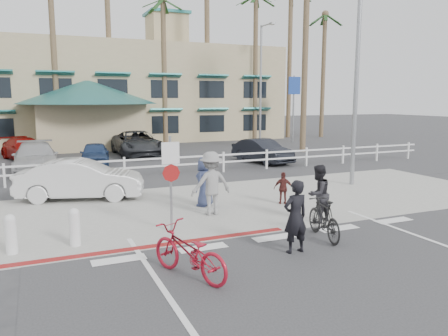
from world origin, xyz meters
name	(u,v)px	position (x,y,z in m)	size (l,w,h in m)	color
ground	(287,245)	(0.00, 0.00, 0.00)	(140.00, 140.00, 0.00)	#333335
bike_path	(339,275)	(0.00, -2.00, 0.00)	(12.00, 16.00, 0.01)	#333335
sidewalk_plaza	(218,204)	(0.00, 4.50, 0.01)	(22.00, 7.00, 0.01)	gray
cross_street	(181,184)	(0.00, 8.50, 0.00)	(40.00, 5.00, 0.01)	#333335
parking_lot	(134,157)	(0.00, 18.00, 0.00)	(50.00, 16.00, 0.01)	#333335
curb_red	(156,246)	(-3.00, 1.20, 0.01)	(7.00, 0.25, 0.02)	maroon
rail_fence	(178,165)	(0.50, 10.50, 0.50)	(29.40, 0.16, 1.00)	silver
building	(124,75)	(2.00, 31.00, 5.65)	(28.00, 16.00, 11.30)	tan
sign_post	(171,179)	(-2.30, 2.20, 1.45)	(0.50, 0.10, 2.90)	gray
bollard_0	(75,227)	(-4.80, 2.00, 0.47)	(0.26, 0.26, 0.95)	silver
bollard_1	(11,234)	(-6.20, 2.00, 0.47)	(0.26, 0.26, 0.95)	silver
streetlight_0	(357,75)	(6.50, 5.50, 4.50)	(0.60, 2.00, 9.00)	gray
streetlight_1	(261,84)	(12.00, 24.00, 4.75)	(0.60, 2.00, 9.50)	gray
info_sign	(293,108)	(14.00, 22.00, 2.80)	(1.20, 0.16, 5.60)	navy
palm_3	(54,49)	(-4.00, 25.00, 7.00)	(4.00, 4.00, 14.00)	black
palm_4	(109,46)	(0.00, 26.00, 7.50)	(4.00, 4.00, 15.00)	black
palm_5	(164,60)	(4.00, 25.00, 6.50)	(4.00, 4.00, 13.00)	black
palm_6	(207,38)	(8.00, 26.00, 8.50)	(4.00, 4.00, 17.00)	black
palm_7	(255,57)	(12.00, 25.00, 7.00)	(4.00, 4.00, 14.00)	black
palm_8	(290,54)	(16.00, 26.00, 7.50)	(4.00, 4.00, 15.00)	black
palm_9	(323,66)	(19.00, 25.00, 6.50)	(4.00, 4.00, 13.00)	black
palm_11	(305,45)	(11.00, 16.00, 7.00)	(4.00, 4.00, 14.00)	black
bike_red	(189,252)	(-2.87, -0.92, 0.54)	(0.72, 2.06, 1.08)	maroon
rider_red	(295,217)	(-0.13, -0.52, 0.87)	(0.63, 0.41, 1.73)	black
bike_black	(324,219)	(1.12, 0.07, 0.53)	(0.50, 1.76, 1.06)	black
rider_black	(318,194)	(1.85, 1.37, 0.85)	(0.83, 0.64, 1.70)	black
pedestrian_a	(211,184)	(-0.67, 3.39, 0.99)	(1.27, 0.73, 1.97)	gray
pedestrian_child	(283,188)	(2.09, 3.68, 0.55)	(0.65, 0.27, 1.11)	#4F201D
pedestrian_b	(204,182)	(-0.47, 4.49, 0.83)	(0.81, 0.53, 1.66)	navy
car_white_sedan	(81,179)	(-4.15, 7.22, 0.72)	(1.52, 4.35, 1.43)	silver
lot_car_1	(36,158)	(-5.60, 13.82, 0.73)	(2.03, 5.00, 1.45)	#9C9D9F
lot_car_2	(95,154)	(-2.69, 15.19, 0.62)	(1.46, 3.62, 1.23)	navy
lot_car_3	(262,151)	(6.06, 12.56, 0.66)	(1.40, 4.02, 1.33)	black
lot_car_4	(25,149)	(-6.16, 19.03, 0.64)	(1.80, 4.44, 1.29)	#7C0603
lot_car_5	(137,143)	(0.31, 18.50, 0.77)	(2.55, 5.53, 1.54)	#28292D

